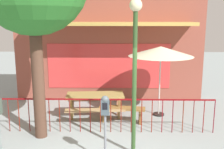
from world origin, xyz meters
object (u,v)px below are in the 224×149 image
(patio_bench, at_px, (122,111))
(street_lamp, at_px, (135,55))
(parking_meter_near, at_px, (105,111))
(picnic_table_left, at_px, (95,99))
(patio_umbrella, at_px, (161,52))

(patio_bench, xyz_separation_m, street_lamp, (0.23, -1.92, 1.99))
(parking_meter_near, relative_size, street_lamp, 0.43)
(picnic_table_left, bearing_deg, patio_umbrella, 7.50)
(picnic_table_left, height_order, patio_bench, picnic_table_left)
(patio_bench, bearing_deg, patio_umbrella, 27.89)
(patio_bench, relative_size, parking_meter_near, 0.94)
(picnic_table_left, relative_size, patio_bench, 1.33)
(patio_umbrella, height_order, street_lamp, street_lamp)
(parking_meter_near, bearing_deg, street_lamp, 30.77)
(picnic_table_left, relative_size, street_lamp, 0.54)
(picnic_table_left, relative_size, patio_umbrella, 0.84)
(patio_bench, xyz_separation_m, parking_meter_near, (-0.41, -2.31, 0.82))
(picnic_table_left, height_order, street_lamp, street_lamp)
(street_lamp, bearing_deg, parking_meter_near, -149.23)
(patio_bench, bearing_deg, street_lamp, -83.08)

